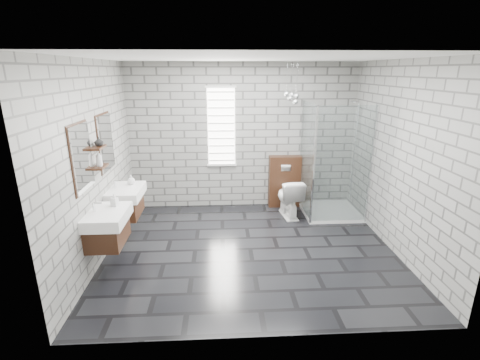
{
  "coord_description": "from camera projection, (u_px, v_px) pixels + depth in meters",
  "views": [
    {
      "loc": [
        -0.41,
        -4.62,
        2.55
      ],
      "look_at": [
        -0.13,
        0.35,
        0.97
      ],
      "focal_mm": 26.0,
      "sensor_mm": 36.0,
      "label": 1
    }
  ],
  "objects": [
    {
      "name": "toilet",
      "position": [
        289.0,
        197.0,
        6.29
      ],
      "size": [
        0.47,
        0.73,
        0.7
      ],
      "primitive_type": "imported",
      "rotation": [
        0.0,
        0.0,
        3.26
      ],
      "color": "white",
      "rests_on": "floor"
    },
    {
      "name": "wall_left",
      "position": [
        95.0,
        164.0,
        4.67
      ],
      "size": [
        0.02,
        3.6,
        2.7
      ],
      "primitive_type": "cube",
      "color": "gray",
      "rests_on": "floor"
    },
    {
      "name": "wall_back",
      "position": [
        243.0,
        137.0,
        6.51
      ],
      "size": [
        4.2,
        0.02,
        2.7
      ],
      "primitive_type": "cube",
      "color": "gray",
      "rests_on": "floor"
    },
    {
      "name": "soap_bottle_a",
      "position": [
        114.0,
        200.0,
        4.53
      ],
      "size": [
        0.1,
        0.1,
        0.17
      ],
      "primitive_type": "imported",
      "rotation": [
        0.0,
        0.0,
        -0.3
      ],
      "color": "#B2B2B2",
      "rests_on": "vanity_left"
    },
    {
      "name": "ceiling",
      "position": [
        252.0,
        57.0,
        4.37
      ],
      "size": [
        4.2,
        3.6,
        0.02
      ],
      "primitive_type": "cube",
      "color": "white",
      "rests_on": "wall_back"
    },
    {
      "name": "wall_right",
      "position": [
        400.0,
        159.0,
        4.9
      ],
      "size": [
        0.02,
        3.6,
        2.7
      ],
      "primitive_type": "cube",
      "color": "gray",
      "rests_on": "floor"
    },
    {
      "name": "cistern_panel",
      "position": [
        284.0,
        181.0,
        6.7
      ],
      "size": [
        0.6,
        0.2,
        1.0
      ],
      "primitive_type": "cube",
      "color": "#3A1F11",
      "rests_on": "floor"
    },
    {
      "name": "soap_bottle_b",
      "position": [
        131.0,
        180.0,
        5.4
      ],
      "size": [
        0.13,
        0.13,
        0.15
      ],
      "primitive_type": "imported",
      "rotation": [
        0.0,
        0.0,
        -0.13
      ],
      "color": "#B2B2B2",
      "rests_on": "vanity_right"
    },
    {
      "name": "vase",
      "position": [
        99.0,
        142.0,
        4.57
      ],
      "size": [
        0.15,
        0.15,
        0.12
      ],
      "primitive_type": "imported",
      "rotation": [
        0.0,
        0.0,
        -0.4
      ],
      "color": "#B2B2B2",
      "rests_on": "shelf_upper"
    },
    {
      "name": "vanity_right",
      "position": [
        124.0,
        194.0,
        5.28
      ],
      "size": [
        0.47,
        0.7,
        1.57
      ],
      "color": "#3A1F11",
      "rests_on": "wall_left"
    },
    {
      "name": "floor",
      "position": [
        250.0,
        249.0,
        5.2
      ],
      "size": [
        4.2,
        3.6,
        0.02
      ],
      "primitive_type": "cube",
      "color": "black",
      "rests_on": "ground"
    },
    {
      "name": "flush_plate",
      "position": [
        286.0,
        168.0,
        6.51
      ],
      "size": [
        0.18,
        0.01,
        0.12
      ],
      "primitive_type": "cube",
      "color": "silver",
      "rests_on": "cistern_panel"
    },
    {
      "name": "shower_enclosure",
      "position": [
        328.0,
        189.0,
        6.25
      ],
      "size": [
        1.0,
        1.0,
        2.03
      ],
      "color": "white",
      "rests_on": "floor"
    },
    {
      "name": "pendant_cluster",
      "position": [
        292.0,
        97.0,
        5.89
      ],
      "size": [
        0.29,
        0.25,
        0.71
      ],
      "color": "silver",
      "rests_on": "ceiling"
    },
    {
      "name": "soap_bottle_c",
      "position": [
        99.0,
        159.0,
        4.57
      ],
      "size": [
        0.1,
        0.1,
        0.21
      ],
      "primitive_type": "imported",
      "rotation": [
        0.0,
        0.0,
        0.24
      ],
      "color": "#B2B2B2",
      "rests_on": "shelf_lower"
    },
    {
      "name": "shelf_upper",
      "position": [
        98.0,
        148.0,
        4.56
      ],
      "size": [
        0.14,
        0.3,
        0.03
      ],
      "primitive_type": "cube",
      "color": "#3A1F11",
      "rests_on": "wall_left"
    },
    {
      "name": "shelf_lower",
      "position": [
        100.0,
        167.0,
        4.64
      ],
      "size": [
        0.14,
        0.3,
        0.03
      ],
      "primitive_type": "cube",
      "color": "#3A1F11",
      "rests_on": "wall_left"
    },
    {
      "name": "wall_front",
      "position": [
        269.0,
        213.0,
        3.06
      ],
      "size": [
        4.2,
        0.02,
        2.7
      ],
      "primitive_type": "cube",
      "color": "gray",
      "rests_on": "floor"
    },
    {
      "name": "window",
      "position": [
        221.0,
        127.0,
        6.4
      ],
      "size": [
        0.56,
        0.05,
        1.48
      ],
      "color": "white",
      "rests_on": "wall_back"
    },
    {
      "name": "vanity_left",
      "position": [
        105.0,
        218.0,
        4.41
      ],
      "size": [
        0.47,
        0.7,
        1.57
      ],
      "color": "#3A1F11",
      "rests_on": "wall_left"
    }
  ]
}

